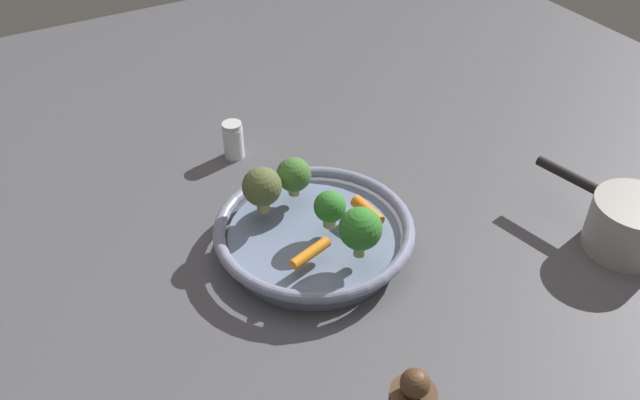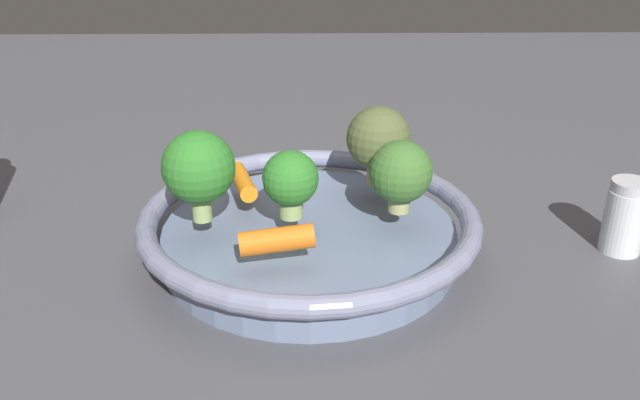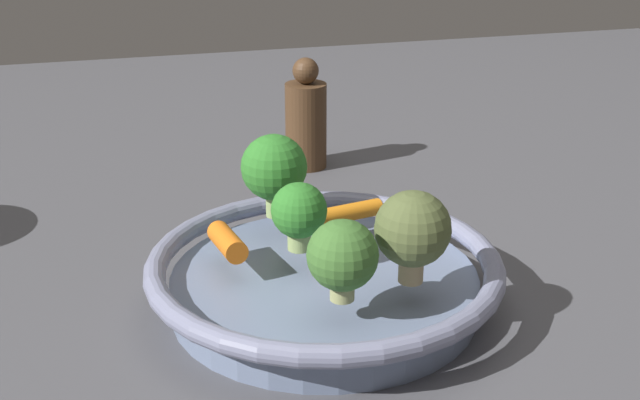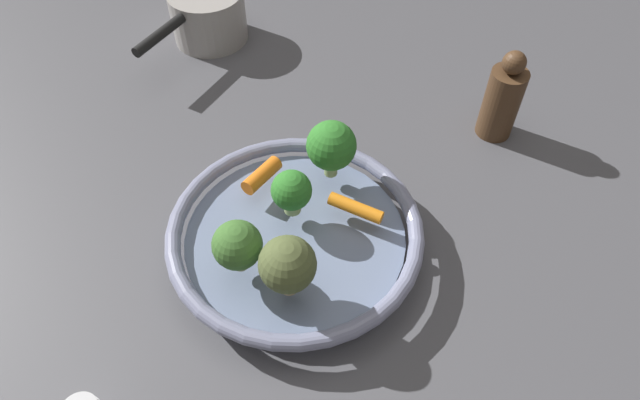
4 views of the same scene
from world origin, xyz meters
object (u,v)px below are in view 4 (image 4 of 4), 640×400
serving_bowl (295,237)px  broccoli_floret_edge (237,246)px  baby_carrot_left (356,208)px  baby_carrot_center (262,175)px  broccoli_floret_mid (331,146)px  broccoli_floret_large (288,265)px  saucepan (208,16)px  pepper_mill (502,99)px  broccoli_floret_small (291,191)px

serving_bowl → broccoli_floret_edge: size_ratio=4.74×
baby_carrot_left → serving_bowl: bearing=56.8°
baby_carrot_center → broccoli_floret_edge: size_ratio=0.90×
broccoli_floret_mid → baby_carrot_left: bearing=155.3°
broccoli_floret_large → saucepan: broccoli_floret_large is taller
broccoli_floret_large → pepper_mill: pepper_mill is taller
baby_carrot_center → broccoli_floret_small: size_ratio=0.97×
baby_carrot_left → pepper_mill: size_ratio=0.48×
serving_bowl → pepper_mill: 0.35m
pepper_mill → broccoli_floret_small: bearing=74.5°
baby_carrot_left → broccoli_floret_edge: broccoli_floret_edge is taller
serving_bowl → pepper_mill: size_ratio=2.20×
baby_carrot_center → saucepan: saucepan is taller
baby_carrot_center → broccoli_floret_mid: broccoli_floret_mid is taller
baby_carrot_left → broccoli_floret_small: 0.08m
baby_carrot_center → baby_carrot_left: bearing=-162.8°
saucepan → broccoli_floret_edge: bearing=142.7°
pepper_mill → broccoli_floret_large: bearing=87.0°
baby_carrot_left → broccoli_floret_edge: 0.15m
baby_carrot_center → broccoli_floret_large: bearing=145.3°
serving_bowl → broccoli_floret_small: broccoli_floret_small is taller
baby_carrot_left → broccoli_floret_small: size_ratio=1.12×
broccoli_floret_small → baby_carrot_left: bearing=-141.5°
broccoli_floret_edge → broccoli_floret_small: size_ratio=1.07×
broccoli_floret_edge → broccoli_floret_small: bearing=-84.1°
broccoli_floret_small → baby_carrot_center: bearing=-9.1°
broccoli_floret_mid → broccoli_floret_large: size_ratio=1.04×
broccoli_floret_mid → broccoli_floret_small: size_ratio=1.32×
broccoli_floret_mid → broccoli_floret_small: broccoli_floret_mid is taller
baby_carrot_left → broccoli_floret_small: broccoli_floret_small is taller
broccoli_floret_large → saucepan: 0.54m
pepper_mill → baby_carrot_center: bearing=64.6°
pepper_mill → saucepan: size_ratio=0.60×
serving_bowl → saucepan: (0.41, -0.23, 0.02)m
broccoli_floret_edge → saucepan: broccoli_floret_edge is taller
saucepan → baby_carrot_left: bearing=159.6°
broccoli_floret_edge → saucepan: bearing=-37.3°
serving_bowl → baby_carrot_left: bearing=-123.2°
broccoli_floret_mid → pepper_mill: pepper_mill is taller
baby_carrot_center → broccoli_floret_large: 0.16m
broccoli_floret_mid → broccoli_floret_large: 0.17m
baby_carrot_center → broccoli_floret_edge: (-0.07, 0.10, 0.03)m
broccoli_floret_large → baby_carrot_center: bearing=-34.7°
broccoli_floret_mid → pepper_mill: (-0.09, -0.25, -0.04)m
broccoli_floret_small → saucepan: bearing=-28.5°
baby_carrot_center → saucepan: size_ratio=0.25×
serving_bowl → broccoli_floret_large: broccoli_floret_large is taller
baby_carrot_center → broccoli_floret_edge: bearing=124.0°
baby_carrot_left → pepper_mill: pepper_mill is taller
serving_bowl → baby_carrot_left: baby_carrot_left is taller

